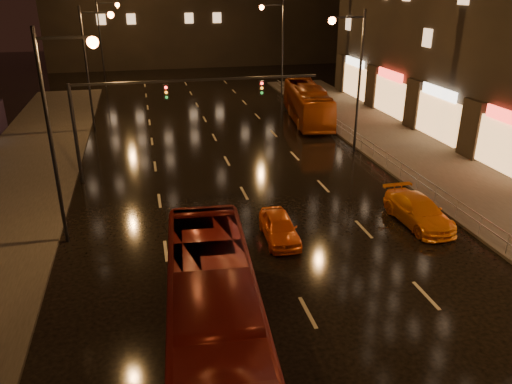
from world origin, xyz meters
TOP-DOWN VIEW (x-y plane):
  - ground at (0.00, 20.00)m, footprint 140.00×140.00m
  - sidewalk_right at (13.50, 15.00)m, footprint 7.00×70.00m
  - traffic_signal at (-5.06, 20.00)m, footprint 15.31×0.32m
  - railing_right at (10.20, 18.00)m, footprint 0.05×56.00m
  - bus_red at (-3.83, 2.13)m, footprint 3.75×12.31m
  - bus_curb at (9.00, 31.33)m, footprint 4.24×11.71m
  - taxi_near at (0.50, 9.93)m, footprint 1.71×3.90m
  - taxi_far at (8.00, 10.00)m, footprint 2.15×4.92m

SIDE VIEW (x-z plane):
  - ground at x=0.00m, z-range 0.00..0.00m
  - sidewalk_right at x=13.50m, z-range 0.00..0.15m
  - taxi_near at x=0.50m, z-range 0.00..1.31m
  - taxi_far at x=8.00m, z-range 0.00..1.41m
  - railing_right at x=10.20m, z-range 0.40..1.40m
  - bus_curb at x=9.00m, z-range 0.00..3.19m
  - bus_red at x=-3.83m, z-range 0.00..3.38m
  - traffic_signal at x=-5.06m, z-range 1.64..7.84m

